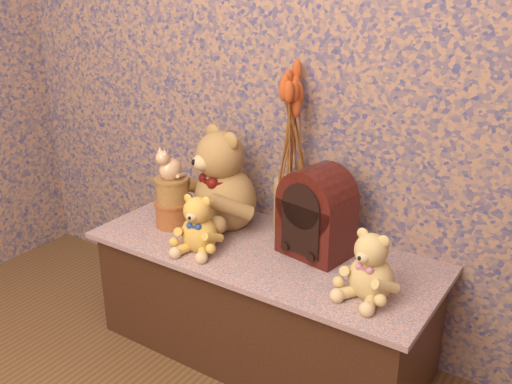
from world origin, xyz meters
TOP-DOWN VIEW (x-y plane):
  - display_shelf at (0.00, 1.23)m, footprint 1.30×0.55m
  - teddy_large at (-0.24, 1.33)m, footprint 0.48×0.51m
  - teddy_medium at (-0.19, 1.10)m, footprint 0.23×0.25m
  - teddy_small at (0.45, 1.15)m, footprint 0.23×0.26m
  - cathedral_radio at (0.18, 1.31)m, footprint 0.26×0.21m
  - ceramic_vase at (0.01, 1.41)m, footprint 0.17×0.17m
  - dried_stalks at (0.01, 1.41)m, footprint 0.27×0.27m
  - biscuit_tin_lower at (-0.41, 1.20)m, footprint 0.17×0.17m
  - biscuit_tin_upper at (-0.41, 1.20)m, footprint 0.16×0.16m
  - cat_figurine at (-0.41, 1.20)m, footprint 0.12×0.13m

SIDE VIEW (x-z plane):
  - display_shelf at x=0.00m, z-range 0.00..0.45m
  - biscuit_tin_lower at x=-0.41m, z-range 0.45..0.55m
  - ceramic_vase at x=0.01m, z-range 0.45..0.67m
  - teddy_medium at x=-0.19m, z-range 0.45..0.68m
  - teddy_small at x=0.45m, z-range 0.45..0.69m
  - biscuit_tin_upper at x=-0.41m, z-range 0.55..0.65m
  - cathedral_radio at x=0.18m, z-range 0.45..0.78m
  - teddy_large at x=-0.24m, z-range 0.45..0.88m
  - cat_figurine at x=-0.41m, z-range 0.65..0.78m
  - dried_stalks at x=0.01m, z-range 0.67..1.12m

